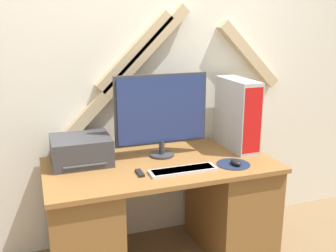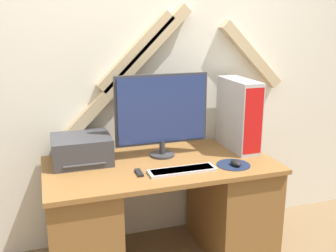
% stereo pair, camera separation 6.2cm
% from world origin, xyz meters
% --- Properties ---
extents(wall_back, '(6.40, 0.13, 2.70)m').
position_xyz_m(wall_back, '(0.00, 0.81, 1.35)').
color(wall_back, silver).
rests_on(wall_back, ground_plane).
extents(desk, '(1.51, 0.76, 0.74)m').
position_xyz_m(desk, '(0.00, 0.38, 0.38)').
color(desk, brown).
rests_on(desk, ground_plane).
extents(monitor, '(0.65, 0.17, 0.57)m').
position_xyz_m(monitor, '(0.05, 0.51, 1.05)').
color(monitor, '#333338').
rests_on(monitor, desk).
extents(keyboard, '(0.43, 0.12, 0.02)m').
position_xyz_m(keyboard, '(0.08, 0.19, 0.75)').
color(keyboard, silver).
rests_on(keyboard, desk).
extents(mousepad, '(0.22, 0.22, 0.00)m').
position_xyz_m(mousepad, '(0.44, 0.19, 0.74)').
color(mousepad, '#19233D').
rests_on(mousepad, desk).
extents(mouse, '(0.06, 0.10, 0.04)m').
position_xyz_m(mouse, '(0.45, 0.17, 0.76)').
color(mouse, black).
rests_on(mouse, mousepad).
extents(computer_tower, '(0.15, 0.43, 0.51)m').
position_xyz_m(computer_tower, '(0.63, 0.50, 0.99)').
color(computer_tower, '#B2B2B7').
rests_on(computer_tower, desk).
extents(printer, '(0.38, 0.34, 0.18)m').
position_xyz_m(printer, '(-0.49, 0.56, 0.83)').
color(printer, '#38383D').
rests_on(printer, desk).
extents(remote_control, '(0.03, 0.11, 0.02)m').
position_xyz_m(remote_control, '(-0.18, 0.24, 0.74)').
color(remote_control, black).
rests_on(remote_control, desk).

